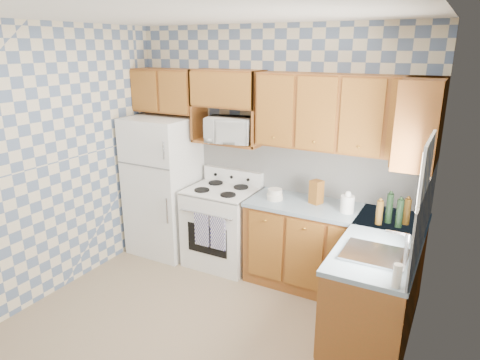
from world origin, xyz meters
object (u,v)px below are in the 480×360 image
microwave (230,130)px  electric_kettle (347,204)px  refrigerator (164,186)px  stove_body (222,227)px

microwave → electric_kettle: 1.51m
microwave → electric_kettle: microwave is taller
refrigerator → microwave: microwave is taller
refrigerator → electric_kettle: size_ratio=9.98×
stove_body → electric_kettle: bearing=-1.4°
stove_body → electric_kettle: size_ratio=5.35×
stove_body → electric_kettle: (1.44, -0.03, 0.55)m
refrigerator → electric_kettle: bearing=-0.2°
refrigerator → microwave: 1.15m
refrigerator → microwave: (0.86, 0.13, 0.75)m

